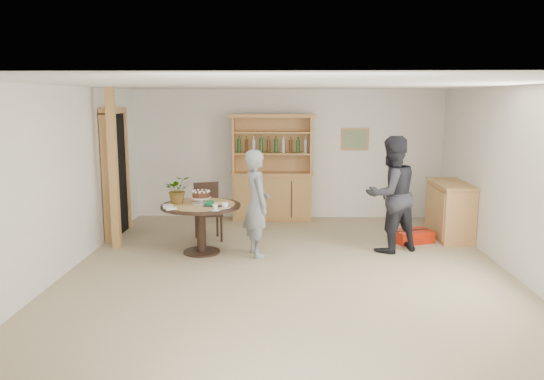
{
  "coord_description": "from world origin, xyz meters",
  "views": [
    {
      "loc": [
        -0.02,
        -6.83,
        2.33
      ],
      "look_at": [
        -0.23,
        0.56,
        1.05
      ],
      "focal_mm": 35.0,
      "sensor_mm": 36.0,
      "label": 1
    }
  ],
  "objects": [
    {
      "name": "flower_vase",
      "position": [
        -1.67,
        1.01,
        0.97
      ],
      "size": [
        0.47,
        0.44,
        0.42
      ],
      "primitive_type": "imported",
      "rotation": [
        0.0,
        0.0,
        0.35
      ],
      "color": "#3F7233",
      "rests_on": "dining_table"
    },
    {
      "name": "adult_person",
      "position": [
        1.57,
        1.15,
        0.89
      ],
      "size": [
        1.07,
        0.99,
        1.78
      ],
      "primitive_type": "imported",
      "rotation": [
        0.0,
        0.0,
        3.6
      ],
      "color": "black",
      "rests_on": "ground"
    },
    {
      "name": "pine_post",
      "position": [
        -2.7,
        1.2,
        1.25
      ],
      "size": [
        0.12,
        0.12,
        2.5
      ],
      "primitive_type": "cube",
      "color": "tan",
      "rests_on": "ground"
    },
    {
      "name": "red_suitcase",
      "position": [
        2.04,
        1.66,
        0.1
      ],
      "size": [
        0.7,
        0.59,
        0.21
      ],
      "rotation": [
        0.0,
        0.0,
        0.36
      ],
      "color": "red",
      "rests_on": "ground"
    },
    {
      "name": "teen_boy",
      "position": [
        -0.47,
        0.86,
        0.8
      ],
      "size": [
        0.55,
        0.68,
        1.59
      ],
      "primitive_type": "imported",
      "rotation": [
        0.0,
        0.0,
        1.91
      ],
      "color": "gray",
      "rests_on": "ground"
    },
    {
      "name": "ground",
      "position": [
        0.0,
        0.0,
        0.0
      ],
      "size": [
        7.0,
        7.0,
        0.0
      ],
      "primitive_type": "plane",
      "color": "tan",
      "rests_on": "ground"
    },
    {
      "name": "napkins",
      "position": [
        -1.73,
        0.65,
        0.77
      ],
      "size": [
        0.24,
        0.33,
        0.03
      ],
      "color": "white",
      "rests_on": "dining_table"
    },
    {
      "name": "coffee_cup_a",
      "position": [
        -0.92,
        0.68,
        0.8
      ],
      "size": [
        0.15,
        0.15,
        0.09
      ],
      "color": "silver",
      "rests_on": "dining_table"
    },
    {
      "name": "gift_tray",
      "position": [
        -1.1,
        0.84,
        0.79
      ],
      "size": [
        0.3,
        0.2,
        0.08
      ],
      "color": "black",
      "rests_on": "dining_table"
    },
    {
      "name": "birthday_cake",
      "position": [
        -1.32,
        1.01,
        0.88
      ],
      "size": [
        0.3,
        0.3,
        0.2
      ],
      "color": "white",
      "rests_on": "dining_table"
    },
    {
      "name": "room_shell",
      "position": [
        0.0,
        0.01,
        1.74
      ],
      "size": [
        6.04,
        7.04,
        2.52
      ],
      "color": "white",
      "rests_on": "ground"
    },
    {
      "name": "hutch",
      "position": [
        -0.3,
        3.24,
        0.69
      ],
      "size": [
        1.62,
        0.54,
        2.04
      ],
      "color": "tan",
      "rests_on": "ground"
    },
    {
      "name": "sideboard",
      "position": [
        2.74,
        2.0,
        0.47
      ],
      "size": [
        0.54,
        1.26,
        0.94
      ],
      "color": "tan",
      "rests_on": "ground"
    },
    {
      "name": "dining_table",
      "position": [
        -1.32,
        0.96,
        0.6
      ],
      "size": [
        1.2,
        1.2,
        0.76
      ],
      "color": "black",
      "rests_on": "ground"
    },
    {
      "name": "dining_chair",
      "position": [
        -1.34,
        1.79,
        0.54
      ],
      "size": [
        0.53,
        0.53,
        0.95
      ],
      "rotation": [
        0.0,
        0.0,
        0.31
      ],
      "color": "black",
      "rests_on": "ground"
    },
    {
      "name": "coffee_cup_b",
      "position": [
        -1.04,
        0.51,
        0.79
      ],
      "size": [
        0.15,
        0.15,
        0.08
      ],
      "color": "silver",
      "rests_on": "dining_table"
    },
    {
      "name": "doorway",
      "position": [
        -2.93,
        2.0,
        1.11
      ],
      "size": [
        0.13,
        1.1,
        2.18
      ],
      "color": "black",
      "rests_on": "ground"
    }
  ]
}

